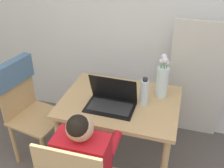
# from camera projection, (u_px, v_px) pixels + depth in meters

# --- Properties ---
(wall_back) EXTENTS (6.40, 0.05, 2.50)m
(wall_back) POSITION_uv_depth(u_px,v_px,m) (150.00, 8.00, 2.37)
(wall_back) COLOR white
(wall_back) RESTS_ON ground_plane
(dining_table) EXTENTS (0.92, 0.69, 0.71)m
(dining_table) POSITION_uv_depth(u_px,v_px,m) (120.00, 111.00, 2.11)
(dining_table) COLOR tan
(dining_table) RESTS_ON ground_plane
(chair_spare) EXTENTS (0.49, 0.46, 0.95)m
(chair_spare) POSITION_uv_depth(u_px,v_px,m) (24.00, 97.00, 2.23)
(chair_spare) COLOR tan
(chair_spare) RESTS_ON ground_plane
(person_seated) EXTENTS (0.33, 0.42, 1.02)m
(person_seated) POSITION_uv_depth(u_px,v_px,m) (86.00, 160.00, 1.62)
(person_seated) COLOR red
(person_seated) RESTS_ON ground_plane
(laptop) EXTENTS (0.37, 0.24, 0.23)m
(laptop) POSITION_uv_depth(u_px,v_px,m) (111.00, 99.00, 1.98)
(laptop) COLOR black
(laptop) RESTS_ON dining_table
(flower_vase) EXTENTS (0.09, 0.09, 0.36)m
(flower_vase) POSITION_uv_depth(u_px,v_px,m) (162.00, 80.00, 2.04)
(flower_vase) COLOR silver
(flower_vase) RESTS_ON dining_table
(water_bottle) EXTENTS (0.06, 0.06, 0.22)m
(water_bottle) POSITION_uv_depth(u_px,v_px,m) (144.00, 92.00, 1.97)
(water_bottle) COLOR silver
(water_bottle) RESTS_ON dining_table
(cardboard_panel) EXTENTS (0.54, 0.19, 1.25)m
(cardboard_panel) POSITION_uv_depth(u_px,v_px,m) (197.00, 84.00, 2.45)
(cardboard_panel) COLOR silver
(cardboard_panel) RESTS_ON ground_plane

